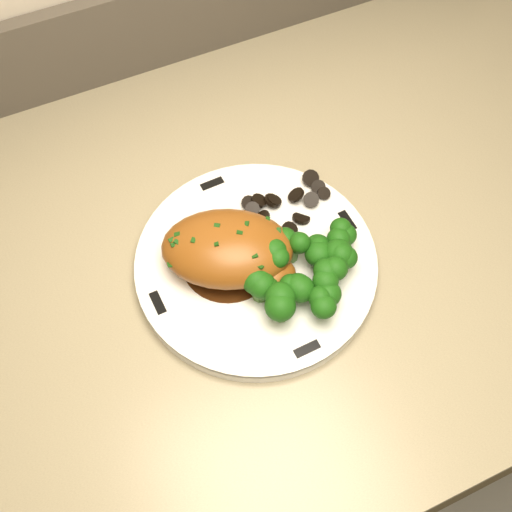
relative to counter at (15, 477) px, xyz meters
name	(u,v)px	position (x,y,z in m)	size (l,w,h in m)	color
counter	(15,477)	(0.00, 0.00, 0.00)	(1.92, 0.65, 0.95)	brown
plate	(256,265)	(0.40, -0.03, 0.42)	(0.26, 0.26, 0.02)	white
rim_accent_0	(347,221)	(0.51, -0.02, 0.43)	(0.03, 0.01, 0.00)	black
rim_accent_1	(212,184)	(0.39, 0.09, 0.43)	(0.03, 0.01, 0.00)	black
rim_accent_2	(158,303)	(0.28, -0.03, 0.43)	(0.03, 0.01, 0.00)	black
rim_accent_3	(307,349)	(0.40, -0.14, 0.43)	(0.03, 0.01, 0.00)	black
gravy_pool	(228,261)	(0.37, -0.02, 0.43)	(0.10, 0.10, 0.00)	#371B0A
chicken_breast	(232,251)	(0.37, -0.02, 0.46)	(0.17, 0.15, 0.05)	#935119
mushroom_pile	(294,212)	(0.46, 0.01, 0.43)	(0.08, 0.06, 0.02)	black
broccoli_florets	(306,270)	(0.43, -0.07, 0.45)	(0.13, 0.10, 0.04)	#4C7B34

